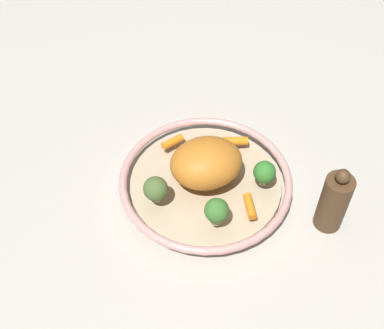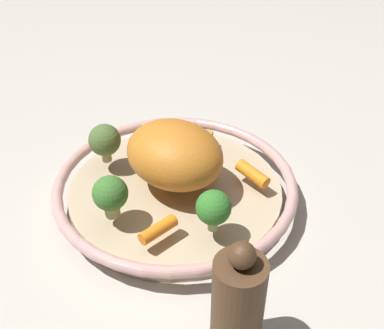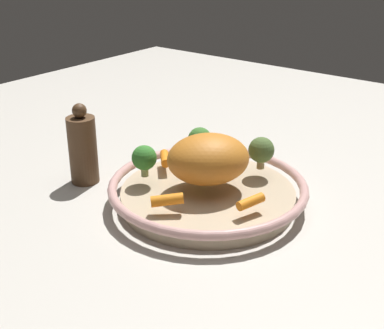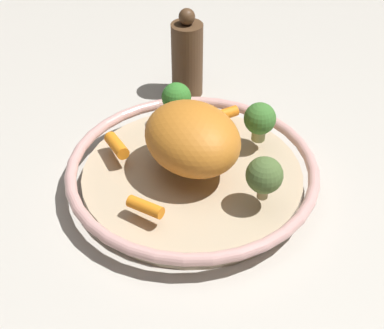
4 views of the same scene
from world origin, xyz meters
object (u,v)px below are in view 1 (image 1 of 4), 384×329
Objects in this scene: broccoli_floret_large at (265,172)px; broccoli_floret_small at (156,189)px; baby_carrot_center at (237,142)px; baby_carrot_back at (173,142)px; broccoli_floret_edge at (217,211)px; baby_carrot_near_rim at (250,206)px; serving_bowl at (206,183)px; pepper_mill at (334,202)px; roast_chicken_piece at (203,164)px.

broccoli_floret_large is 0.20m from broccoli_floret_small.
baby_carrot_center reaches higher than baby_carrot_back.
broccoli_floret_edge and broccoli_floret_small have the same top height.
broccoli_floret_edge is at bearing -119.97° from baby_carrot_near_rim.
baby_carrot_near_rim is 0.07m from broccoli_floret_edge.
broccoli_floret_large reaches higher than baby_carrot_center.
baby_carrot_back is 0.20m from broccoli_floret_large.
serving_bowl is at bearing 134.43° from broccoli_floret_edge.
broccoli_floret_edge reaches higher than baby_carrot_back.
broccoli_floret_large is 0.13m from pepper_mill.
pepper_mill is at bearing 34.79° from baby_carrot_near_rim.
roast_chicken_piece is 0.11m from baby_carrot_near_rim.
roast_chicken_piece reaches higher than baby_carrot_center.
baby_carrot_near_rim is at bearing -49.53° from baby_carrot_center.
broccoli_floret_small is (-0.11, -0.02, 0.00)m from broccoli_floret_edge.
broccoli_floret_large is at bearing -31.12° from baby_carrot_center.
baby_carrot_back is at bearing -145.12° from baby_carrot_center.
baby_carrot_back is 0.33m from pepper_mill.
broccoli_floret_edge is at bearing -137.32° from pepper_mill.
roast_chicken_piece is at bearing -19.84° from baby_carrot_back.
broccoli_floret_small is at bearing -112.16° from roast_chicken_piece.
broccoli_floret_small is at bearing -168.14° from broccoli_floret_edge.
pepper_mill is (0.33, 0.04, 0.02)m from baby_carrot_back.
broccoli_floret_large is at bearing 28.14° from roast_chicken_piece.
serving_bowl is at bearing -16.65° from baby_carrot_back.
baby_carrot_back is (-0.10, -0.07, -0.00)m from baby_carrot_center.
roast_chicken_piece is 2.95× the size of baby_carrot_back.
serving_bowl is 0.11m from baby_carrot_back.
broccoli_floret_large is at bearing 46.78° from broccoli_floret_small.
roast_chicken_piece is 2.41× the size of broccoli_floret_edge.
baby_carrot_center is 0.86× the size of broccoli_floret_small.
serving_bowl is at bearing 67.18° from broccoli_floret_small.
pepper_mill is at bearing 42.68° from broccoli_floret_edge.
serving_bowl is 5.82× the size of broccoli_floret_small.
baby_carrot_center is at bearing 87.64° from serving_bowl.
baby_carrot_center is 1.00× the size of baby_carrot_near_rim.
baby_carrot_near_rim is at bearing -8.47° from serving_bowl.
broccoli_floret_large is at bearing 5.21° from baby_carrot_back.
pepper_mill is (0.12, 0.08, 0.02)m from baby_carrot_near_rim.
broccoli_floret_small is (-0.04, -0.10, 0.05)m from serving_bowl.
baby_carrot_center is at bearing 77.28° from broccoli_floret_small.
baby_carrot_near_rim is at bearing -12.52° from baby_carrot_back.
baby_carrot_center is (0.01, 0.11, -0.03)m from roast_chicken_piece.
broccoli_floret_small reaches higher than baby_carrot_back.
pepper_mill is (0.23, 0.07, -0.02)m from roast_chicken_piece.
serving_bowl is at bearing -92.36° from baby_carrot_center.
roast_chicken_piece is (-0.00, -0.00, 0.06)m from serving_bowl.
serving_bowl is at bearing 171.53° from baby_carrot_near_rim.
broccoli_floret_edge reaches higher than baby_carrot_near_rim.
baby_carrot_near_rim is 0.15m from pepper_mill.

